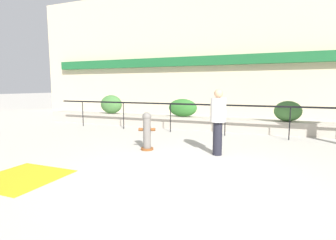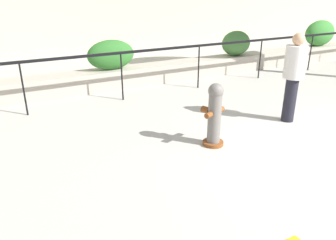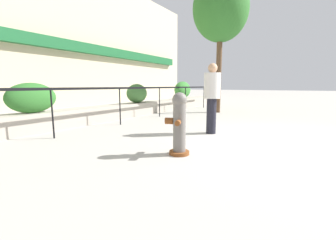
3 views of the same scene
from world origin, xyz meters
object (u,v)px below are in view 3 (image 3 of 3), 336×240
object	(u,v)px
fire_hydrant	(179,123)
pedestrian	(212,94)
hedge_bush_1	(32,98)
street_tree	(221,10)
hedge_bush_3	(183,90)
hedge_bush_2	(137,93)

from	to	relation	value
fire_hydrant	pedestrian	bearing A→B (deg)	5.23
hedge_bush_1	fire_hydrant	xyz separation A→B (m)	(0.32, -4.12, -0.33)
street_tree	hedge_bush_1	bearing A→B (deg)	159.55
hedge_bush_1	fire_hydrant	distance (m)	4.14
hedge_bush_3	hedge_bush_2	bearing A→B (deg)	180.00
hedge_bush_2	pedestrian	world-z (taller)	pedestrian
hedge_bush_2	fire_hydrant	world-z (taller)	hedge_bush_2
hedge_bush_1	pedestrian	xyz separation A→B (m)	(2.29, -3.94, 0.10)
hedge_bush_1	pedestrian	bearing A→B (deg)	-59.82
hedge_bush_1	pedestrian	size ratio (longest dim) A/B	0.73
hedge_bush_2	street_tree	world-z (taller)	street_tree
fire_hydrant	pedestrian	distance (m)	2.02
hedge_bush_2	fire_hydrant	distance (m)	5.61
fire_hydrant	street_tree	world-z (taller)	street_tree
fire_hydrant	street_tree	distance (m)	7.62
hedge_bush_3	pedestrian	distance (m)	6.97
hedge_bush_3	pedestrian	world-z (taller)	pedestrian
hedge_bush_3	pedestrian	xyz separation A→B (m)	(-5.75, -3.94, 0.03)
pedestrian	hedge_bush_1	bearing A→B (deg)	120.18
hedge_bush_1	fire_hydrant	size ratio (longest dim) A/B	1.16
pedestrian	hedge_bush_2	bearing A→B (deg)	64.96
hedge_bush_2	hedge_bush_3	world-z (taller)	hedge_bush_3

